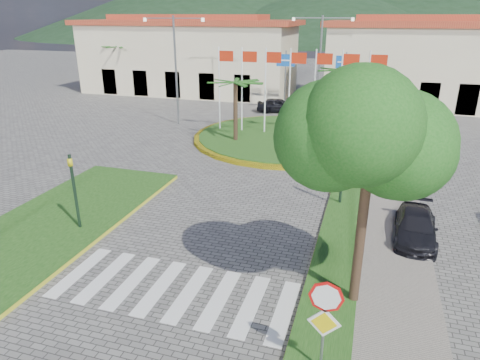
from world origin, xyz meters
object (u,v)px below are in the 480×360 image
(car_dark_a, at_px, (278,105))
(white_van, at_px, (209,90))
(deciduous_tree, at_px, (372,136))
(car_dark_b, at_px, (359,108))
(roundabout_island, at_px, (286,137))
(stop_sign, at_px, (325,314))
(car_side_right, at_px, (415,227))

(car_dark_a, bearing_deg, white_van, 48.69)
(deciduous_tree, xyz_separation_m, car_dark_a, (-7.89, 25.36, -4.54))
(car_dark_a, height_order, car_dark_b, car_dark_a)
(roundabout_island, height_order, stop_sign, roundabout_island)
(stop_sign, distance_m, car_dark_b, 29.33)
(white_van, bearing_deg, stop_sign, -179.14)
(car_dark_b, bearing_deg, roundabout_island, 144.40)
(deciduous_tree, bearing_deg, car_dark_b, 92.47)
(car_dark_a, relative_size, car_dark_b, 0.99)
(stop_sign, height_order, car_side_right, stop_sign)
(car_dark_a, distance_m, car_dark_b, 6.82)
(stop_sign, xyz_separation_m, deciduous_tree, (0.60, 3.04, 3.38))
(stop_sign, xyz_separation_m, car_dark_a, (-7.29, 28.40, -1.16))
(roundabout_island, height_order, car_dark_b, roundabout_island)
(roundabout_island, bearing_deg, stop_sign, -76.27)
(white_van, bearing_deg, car_side_right, -169.02)
(car_dark_a, height_order, car_side_right, car_dark_a)
(white_van, xyz_separation_m, car_dark_a, (8.61, -5.54, -0.04))
(stop_sign, relative_size, car_dark_b, 0.71)
(deciduous_tree, relative_size, car_side_right, 1.84)
(roundabout_island, relative_size, stop_sign, 4.79)
(stop_sign, bearing_deg, deciduous_tree, 78.82)
(white_van, distance_m, car_side_right, 32.08)
(car_dark_b, bearing_deg, stop_sign, 170.65)
(deciduous_tree, relative_size, white_van, 1.40)
(stop_sign, bearing_deg, white_van, 115.10)
(stop_sign, bearing_deg, car_dark_b, 91.04)
(stop_sign, relative_size, car_side_right, 0.72)
(roundabout_island, relative_size, car_dark_b, 3.39)
(car_side_right, bearing_deg, white_van, 128.13)
(deciduous_tree, height_order, car_side_right, deciduous_tree)
(car_dark_b, height_order, car_side_right, car_dark_b)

